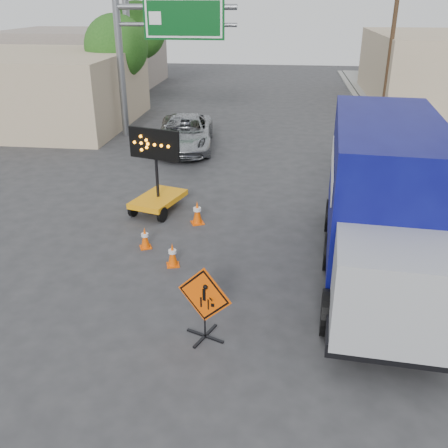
% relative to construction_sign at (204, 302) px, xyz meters
% --- Properties ---
extents(ground, '(100.00, 100.00, 0.00)m').
position_rel_construction_sign_xyz_m(ground, '(-0.55, -0.99, -0.92)').
color(ground, '#2D2D30').
rests_on(ground, ground).
extents(curb_right, '(0.40, 60.00, 0.12)m').
position_rel_construction_sign_xyz_m(curb_right, '(6.65, 14.01, -0.86)').
color(curb_right, gray).
rests_on(curb_right, ground).
extents(sidewalk_right, '(4.00, 60.00, 0.15)m').
position_rel_construction_sign_xyz_m(sidewalk_right, '(8.95, 14.01, -0.84)').
color(sidewalk_right, gray).
rests_on(sidewalk_right, ground).
extents(storefront_left_near, '(14.00, 10.00, 4.00)m').
position_rel_construction_sign_xyz_m(storefront_left_near, '(-14.55, 19.01, 1.08)').
color(storefront_left_near, tan).
rests_on(storefront_left_near, ground).
extents(storefront_left_far, '(12.00, 10.00, 4.40)m').
position_rel_construction_sign_xyz_m(storefront_left_far, '(-15.55, 33.01, 1.28)').
color(storefront_left_far, gray).
rests_on(storefront_left_far, ground).
extents(building_right_far, '(10.00, 14.00, 4.60)m').
position_rel_construction_sign_xyz_m(building_right_far, '(12.45, 29.01, 1.38)').
color(building_right_far, tan).
rests_on(building_right_far, ground).
extents(highway_gantry, '(6.18, 0.38, 6.90)m').
position_rel_construction_sign_xyz_m(highway_gantry, '(-4.98, 16.97, 4.15)').
color(highway_gantry, slate).
rests_on(highway_gantry, ground).
extents(utility_pole_far, '(1.80, 0.26, 9.00)m').
position_rel_construction_sign_xyz_m(utility_pole_far, '(7.45, 23.01, 3.76)').
color(utility_pole_far, '#402E1B').
rests_on(utility_pole_far, ground).
extents(tree_left_near, '(3.71, 3.71, 6.03)m').
position_rel_construction_sign_xyz_m(tree_left_near, '(-8.55, 21.01, 3.24)').
color(tree_left_near, '#402E1B').
rests_on(tree_left_near, ground).
extents(tree_left_far, '(4.10, 4.10, 6.66)m').
position_rel_construction_sign_xyz_m(tree_left_far, '(-9.55, 29.01, 3.68)').
color(tree_left_far, '#402E1B').
rests_on(tree_left_far, ground).
extents(construction_sign, '(1.23, 0.88, 1.74)m').
position_rel_construction_sign_xyz_m(construction_sign, '(0.00, 0.00, 0.00)').
color(construction_sign, black).
rests_on(construction_sign, ground).
extents(arrow_board, '(1.81, 2.33, 2.94)m').
position_rel_construction_sign_xyz_m(arrow_board, '(-2.72, 6.81, -0.26)').
color(arrow_board, orange).
rests_on(arrow_board, ground).
extents(pickup_truck, '(3.29, 5.95, 1.58)m').
position_rel_construction_sign_xyz_m(pickup_truck, '(-3.34, 14.73, -0.13)').
color(pickup_truck, '#9FA2A6').
rests_on(pickup_truck, ground).
extents(box_truck, '(3.23, 8.68, 4.04)m').
position_rel_construction_sign_xyz_m(box_truck, '(4.08, 3.30, 0.91)').
color(box_truck, black).
rests_on(box_truck, ground).
extents(cone_a, '(0.43, 0.43, 0.68)m').
position_rel_construction_sign_xyz_m(cone_a, '(-1.40, 3.07, -0.58)').
color(cone_a, '#F35205').
rests_on(cone_a, ground).
extents(cone_b, '(0.44, 0.44, 0.66)m').
position_rel_construction_sign_xyz_m(cone_b, '(-2.45, 4.04, -0.59)').
color(cone_b, '#F35205').
rests_on(cone_b, ground).
extents(cone_c, '(0.53, 0.53, 0.79)m').
position_rel_construction_sign_xyz_m(cone_c, '(-1.20, 5.97, -0.52)').
color(cone_c, '#F35205').
rests_on(cone_c, ground).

